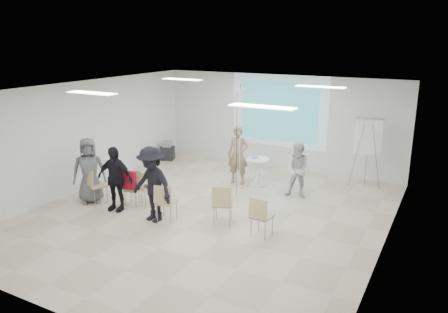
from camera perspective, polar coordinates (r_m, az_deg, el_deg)
The scene contains 30 objects.
floor at distance 10.67m, azimuth -2.06°, elevation -7.76°, with size 8.00×9.00×0.10m, color beige.
ceiling at distance 9.87m, azimuth -2.23°, elevation 9.02°, with size 8.00×9.00×0.10m, color white.
wall_back at distance 14.17m, azimuth 7.24°, elevation 4.53°, with size 8.00×0.10×3.00m, color silver.
wall_left at distance 12.65m, azimuth -18.19°, elevation 2.56°, with size 0.10×9.00×3.00m, color silver.
wall_right at distance 8.90m, azimuth 20.99°, elevation -2.95°, with size 0.10×9.00×3.00m, color silver.
projection_halo at distance 14.05m, azimuth 7.19°, elevation 5.89°, with size 3.20×0.01×2.30m, color silver.
projection_image at distance 14.04m, azimuth 7.17°, elevation 5.88°, with size 2.60×0.01×1.90m, color teal.
pedestal_table at distance 12.49m, azimuth 4.38°, elevation -1.80°, with size 0.79×0.79×0.83m.
player_left at distance 12.54m, azimuth 1.85°, elevation 0.69°, with size 0.70×0.47×1.92m, color #A37864.
player_right at distance 11.63m, azimuth 9.78°, elevation -1.39°, with size 0.80×0.64×1.66m, color silver.
controller_left at distance 12.61m, azimuth 3.10°, elevation 2.18°, with size 0.04×0.11×0.04m, color white.
controller_right at distance 11.84m, azimuth 9.41°, elevation 0.38°, with size 0.04×0.13×0.04m, color silver.
chair_far_left at distance 11.61m, azimuth -16.60°, elevation -3.36°, with size 0.56×0.58×0.91m.
chair_left_mid at distance 11.24m, azimuth -11.98°, elevation -3.99°, with size 0.44×0.46×0.81m.
chair_left_inner at distance 11.17m, azimuth -10.31°, elevation -3.72°, with size 0.57×0.59×0.90m.
chair_center at distance 10.11m, azimuth -7.71°, elevation -5.65°, with size 0.50×0.53×0.91m.
chair_right_inner at distance 9.87m, azimuth -0.22°, elevation -5.93°, with size 0.58×0.60×0.94m.
chair_right_far at distance 9.32m, azimuth 4.78°, elevation -7.49°, with size 0.45×0.48×0.89m.
red_jacket at distance 11.06m, azimuth -12.60°, elevation -3.02°, with size 0.49×0.11×0.47m, color maroon.
laptop at distance 11.23m, azimuth -9.87°, elevation -3.85°, with size 0.33×0.24×0.03m, color black.
audience_left at distance 10.92m, azimuth -14.12°, elevation -2.24°, with size 1.07×0.64×1.85m, color black.
audience_mid at distance 10.07m, azimuth -9.41°, elevation -2.98°, with size 1.30×0.71×2.01m, color black.
audience_outer at distance 11.62m, azimuth -17.23°, elevation -1.28°, with size 0.92×0.61×1.89m, color #5E5E63.
flipchart_easel at distance 12.65m, azimuth 18.32°, elevation 2.50°, with size 0.87×0.66×2.02m.
av_cart at distance 15.23m, azimuth -7.40°, elevation 0.68°, with size 0.54×0.48×0.67m.
ceiling_projector at distance 11.17m, azimuth 2.15°, elevation 7.90°, with size 0.30×0.25×3.00m.
fluor_panel_nw at distance 12.62m, azimuth -5.50°, elevation 10.00°, with size 1.20×0.30×0.02m, color white.
fluor_panel_ne at distance 10.93m, azimuth 12.46°, elevation 8.88°, with size 1.20×0.30×0.02m, color white.
fluor_panel_sw at distance 9.92m, azimuth -16.87°, elevation 7.95°, with size 1.20×0.30×0.02m, color white.
fluor_panel_se at distance 7.65m, azimuth 5.05°, elevation 6.50°, with size 1.20×0.30×0.02m, color white.
Camera 1 is at (4.99, -8.45, 4.15)m, focal length 35.00 mm.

